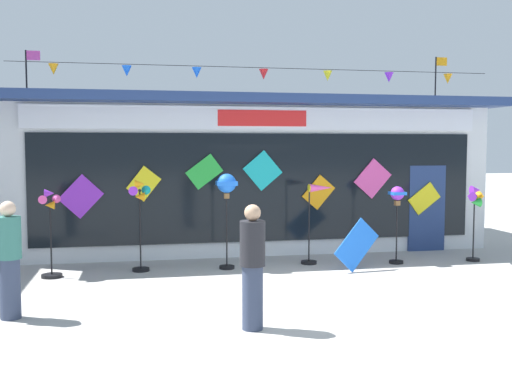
{
  "coord_description": "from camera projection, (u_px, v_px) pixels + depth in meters",
  "views": [
    {
      "loc": [
        -3.15,
        -9.07,
        2.44
      ],
      "look_at": [
        -0.75,
        2.99,
        1.5
      ],
      "focal_mm": 41.76,
      "sensor_mm": 36.0,
      "label": 1
    }
  ],
  "objects": [
    {
      "name": "wind_spinner_left",
      "position": [
        140.0,
        209.0,
        11.56
      ],
      "size": [
        0.42,
        0.34,
        1.8
      ],
      "color": "black",
      "rests_on": "ground_plane"
    },
    {
      "name": "kite_shop_building",
      "position": [
        245.0,
        172.0,
        15.12
      ],
      "size": [
        11.34,
        4.93,
        4.85
      ],
      "color": "silver",
      "rests_on": "ground_plane"
    },
    {
      "name": "display_kite_on_ground",
      "position": [
        357.0,
        245.0,
        11.68
      ],
      "size": [
        1.03,
        0.32,
        1.03
      ],
      "primitive_type": "cube",
      "rotation": [
        -0.31,
        0.79,
        0.0
      ],
      "color": "blue",
      "rests_on": "ground_plane"
    },
    {
      "name": "wind_spinner_right",
      "position": [
        397.0,
        205.0,
        12.36
      ],
      "size": [
        0.3,
        0.3,
        1.62
      ],
      "color": "black",
      "rests_on": "ground_plane"
    },
    {
      "name": "person_near_camera",
      "position": [
        253.0,
        266.0,
        7.9
      ],
      "size": [
        0.34,
        0.34,
        1.68
      ],
      "rotation": [
        0.0,
        0.0,
        0.47
      ],
      "color": "#333D56",
      "rests_on": "ground_plane"
    },
    {
      "name": "person_mid_plaza",
      "position": [
        8.0,
        257.0,
        8.39
      ],
      "size": [
        0.47,
        0.36,
        1.68
      ],
      "rotation": [
        0.0,
        0.0,
        1.35
      ],
      "color": "#333D56",
      "rests_on": "ground_plane"
    },
    {
      "name": "wind_spinner_center_left",
      "position": [
        227.0,
        190.0,
        11.79
      ],
      "size": [
        0.39,
        0.39,
        1.91
      ],
      "color": "black",
      "rests_on": "ground_plane"
    },
    {
      "name": "wind_spinner_far_right",
      "position": [
        475.0,
        206.0,
        12.6
      ],
      "size": [
        0.46,
        0.28,
        1.62
      ],
      "color": "black",
      "rests_on": "ground_plane"
    },
    {
      "name": "ground_plane",
      "position": [
        337.0,
        297.0,
        9.67
      ],
      "size": [
        80.0,
        80.0,
        0.0
      ],
      "primitive_type": "plane",
      "color": "#ADAAA5"
    },
    {
      "name": "wind_spinner_center_right",
      "position": [
        316.0,
        211.0,
        12.36
      ],
      "size": [
        0.68,
        0.33,
        1.67
      ],
      "color": "black",
      "rests_on": "ground_plane"
    },
    {
      "name": "wind_spinner_far_left",
      "position": [
        50.0,
        226.0,
        11.02
      ],
      "size": [
        0.38,
        0.38,
        1.66
      ],
      "color": "black",
      "rests_on": "ground_plane"
    }
  ]
}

